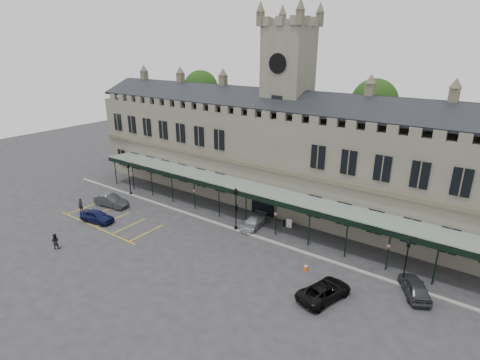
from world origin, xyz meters
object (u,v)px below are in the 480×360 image
Objects in this scene: car_taxi at (253,222)px; lamp_post_mid at (236,205)px; traffic_cone at (306,267)px; clock_tower at (287,104)px; sign_board at (289,223)px; station_building at (284,156)px; person_b at (55,241)px; car_left_a at (97,216)px; car_right_a at (415,287)px; lamp_post_left at (129,176)px; car_van at (324,291)px; car_left_b at (111,201)px; lamp_post_right at (406,259)px; person_a at (81,205)px.

lamp_post_mid is at bearing -134.04° from car_taxi.
lamp_post_mid reaches higher than traffic_cone.
sign_board is (4.41, -6.41, -12.58)m from clock_tower.
station_building is 28.40m from person_b.
car_right_a is at bearing -88.23° from car_left_a.
car_taxi is at bearing 4.80° from lamp_post_left.
car_right_a is at bearing -29.19° from sign_board.
car_van is at bearing -59.39° from sign_board.
person_b is (-22.92, -11.46, 0.51)m from traffic_cone.
station_building is 55.31× the size of sign_board.
car_left_b is 11.13m from person_b.
lamp_post_left is at bearing -30.24° from car_right_a.
lamp_post_right reaches higher than person_a.
lamp_post_left is 0.92× the size of car_van.
person_b is at bearing -155.24° from lamp_post_right.
clock_tower is at bearing 126.85° from traffic_cone.
lamp_post_left is 32.32m from car_van.
car_van is (8.59, -9.71, 0.17)m from sign_board.
car_van is (13.00, -16.04, -5.76)m from station_building.
car_left_a is at bearing -113.59° from person_b.
station_building is 13.80× the size of car_left_a.
sign_board is at bearing 40.42° from lamp_post_mid.
lamp_post_mid is 6.67m from sign_board.
station_building is at bearing -58.79° from car_left_b.
person_a is at bearing -93.56° from lamp_post_left.
sign_board is 26.23m from person_a.
car_taxi is 22.15m from person_a.
car_left_a is 0.86× the size of car_van.
car_right_a is (37.74, -0.84, -2.02)m from lamp_post_left.
traffic_cone is (-7.95, -2.78, -2.35)m from lamp_post_right.
car_left_a is 18.69m from car_taxi.
traffic_cone is (9.93, -13.25, -12.77)m from clock_tower.
car_left_b is at bearing 22.69° from car_left_a.
person_a reaches higher than car_left_a.
person_b is at bearing -73.83° from person_a.
car_van is (13.28, -5.72, -2.36)m from lamp_post_mid.
station_building is 10.49m from car_taxi.
car_right_a is (6.00, 4.88, 0.04)m from car_van.
station_building reaches higher than car_left_a.
car_left_b is (-17.50, -14.53, -12.32)m from clock_tower.
sign_board is 15.37m from car_right_a.
sign_board is (4.41, -6.33, -5.94)m from station_building.
lamp_post_mid is at bearing -4.47° from person_a.
car_right_a is (9.07, 2.01, 0.40)m from traffic_cone.
station_building reaches higher than car_taxi.
person_a reaches higher than car_right_a.
lamp_post_mid is at bearing -31.43° from car_right_a.
car_left_a is (-15.00, -18.41, -12.37)m from clock_tower.
sign_board is at bearing -0.08° from person_a.
clock_tower is 14.56× the size of person_b.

